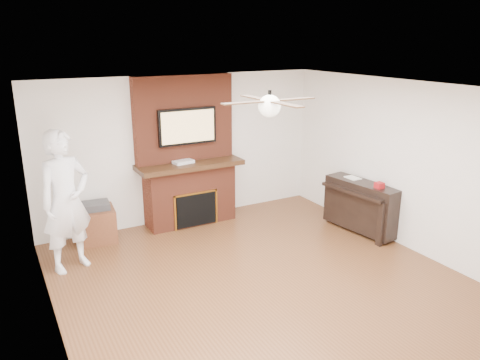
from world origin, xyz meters
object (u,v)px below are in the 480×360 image
piano (361,205)px  fireplace (188,166)px  side_table (97,223)px  person (66,201)px

piano → fireplace: bearing=134.6°
side_table → piano: piano is taller
side_table → piano: size_ratio=0.47×
side_table → piano: bearing=-18.0°
person → side_table: (0.51, 0.75, -0.69)m
fireplace → side_table: 1.74m
person → fireplace: bearing=0.7°
side_table → piano: 4.24m
fireplace → person: size_ratio=1.28×
fireplace → side_table: fireplace is taller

